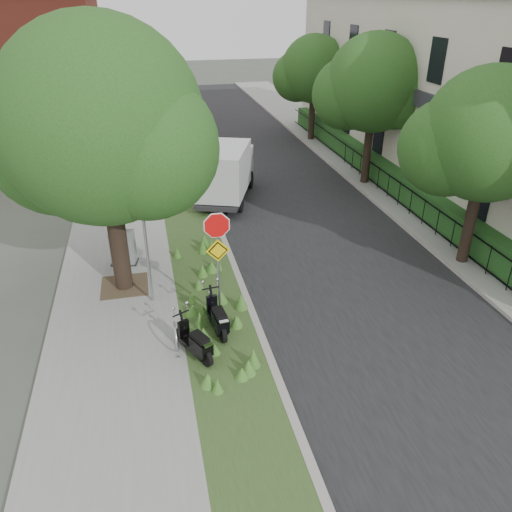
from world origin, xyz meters
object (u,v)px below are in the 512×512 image
at_px(utility_cabinet, 123,248).
at_px(box_truck, 225,170).
at_px(scooter_far, 218,321).
at_px(scooter_near, 197,346).
at_px(sign_assembly, 218,245).

bearing_deg(utility_cabinet, box_truck, 50.15).
distance_m(box_truck, utility_cabinet, 6.73).
distance_m(scooter_far, box_truck, 9.85).
height_order(scooter_near, box_truck, box_truck).
relative_size(scooter_near, scooter_far, 0.90).
bearing_deg(scooter_near, box_truck, 76.55).
bearing_deg(scooter_far, utility_cabinet, 118.37).
bearing_deg(utility_cabinet, sign_assembly, -55.26).
distance_m(sign_assembly, utility_cabinet, 4.85).
bearing_deg(utility_cabinet, scooter_far, -61.63).
bearing_deg(box_truck, scooter_near, -103.45).
distance_m(sign_assembly, scooter_far, 1.99).
bearing_deg(box_truck, sign_assembly, -100.79).
bearing_deg(sign_assembly, scooter_far, -102.01).
relative_size(sign_assembly, scooter_far, 2.01).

